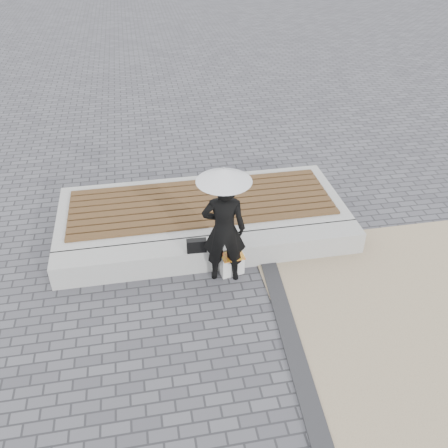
{
  "coord_description": "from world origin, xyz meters",
  "views": [
    {
      "loc": [
        -0.95,
        -4.54,
        5.08
      ],
      "look_at": [
        0.12,
        1.24,
        1.0
      ],
      "focal_mm": 39.44,
      "sensor_mm": 36.0,
      "label": 1
    }
  ],
  "objects_px": {
    "parasol": "(224,175)",
    "handbag": "(197,246)",
    "seating_ledge": "(212,253)",
    "canvas_tote": "(232,264)",
    "woman": "(224,230)"
  },
  "relations": [
    {
      "from": "parasol",
      "to": "handbag",
      "type": "height_order",
      "value": "parasol"
    },
    {
      "from": "parasol",
      "to": "seating_ledge",
      "type": "bearing_deg",
      "value": 108.39
    },
    {
      "from": "woman",
      "to": "parasol",
      "type": "height_order",
      "value": "parasol"
    },
    {
      "from": "handbag",
      "to": "seating_ledge",
      "type": "bearing_deg",
      "value": 34.22
    },
    {
      "from": "handbag",
      "to": "parasol",
      "type": "bearing_deg",
      "value": -24.13
    },
    {
      "from": "canvas_tote",
      "to": "handbag",
      "type": "bearing_deg",
      "value": 150.42
    },
    {
      "from": "handbag",
      "to": "canvas_tote",
      "type": "relative_size",
      "value": 0.8
    },
    {
      "from": "canvas_tote",
      "to": "woman",
      "type": "bearing_deg",
      "value": -176.43
    },
    {
      "from": "woman",
      "to": "handbag",
      "type": "xyz_separation_m",
      "value": [
        -0.39,
        0.2,
        -0.38
      ]
    },
    {
      "from": "seating_ledge",
      "to": "woman",
      "type": "relative_size",
      "value": 2.8
    },
    {
      "from": "seating_ledge",
      "to": "canvas_tote",
      "type": "height_order",
      "value": "seating_ledge"
    },
    {
      "from": "woman",
      "to": "seating_ledge",
      "type": "bearing_deg",
      "value": -61.47
    },
    {
      "from": "seating_ledge",
      "to": "canvas_tote",
      "type": "xyz_separation_m",
      "value": [
        0.26,
        -0.33,
        -0.01
      ]
    },
    {
      "from": "woman",
      "to": "parasol",
      "type": "relative_size",
      "value": 1.78
    },
    {
      "from": "seating_ledge",
      "to": "woman",
      "type": "distance_m",
      "value": 0.79
    }
  ]
}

